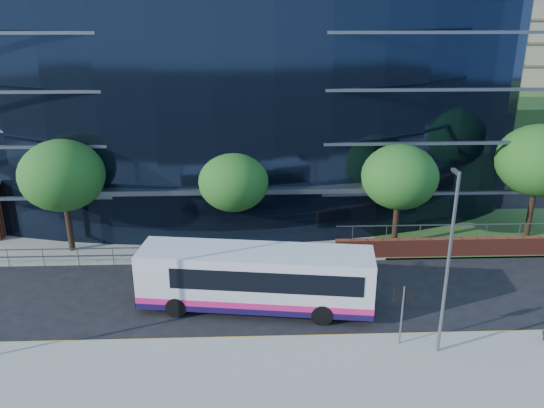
{
  "coord_description": "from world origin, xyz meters",
  "views": [
    {
      "loc": [
        -1.86,
        -21.2,
        13.81
      ],
      "look_at": [
        -0.73,
        8.0,
        3.27
      ],
      "focal_mm": 35.0,
      "sensor_mm": 36.0,
      "label": 1
    }
  ],
  "objects_px": {
    "streetlight_east": "(448,260)",
    "city_bus": "(258,278)",
    "tree_far_d": "(539,161)",
    "tree_dist_e": "(473,98)",
    "tree_far_c": "(400,177)",
    "street_sign": "(403,303)",
    "tree_far_a": "(62,175)",
    "tree_far_b": "(234,182)"
  },
  "relations": [
    {
      "from": "tree_far_c",
      "to": "tree_dist_e",
      "type": "distance_m",
      "value": 35.36
    },
    {
      "from": "street_sign",
      "to": "tree_dist_e",
      "type": "xyz_separation_m",
      "value": [
        19.5,
        41.59,
        2.39
      ]
    },
    {
      "from": "tree_far_d",
      "to": "tree_dist_e",
      "type": "bearing_deg",
      "value": 75.07
    },
    {
      "from": "tree_far_d",
      "to": "streetlight_east",
      "type": "bearing_deg",
      "value": -129.4
    },
    {
      "from": "tree_far_c",
      "to": "city_bus",
      "type": "distance_m",
      "value": 11.59
    },
    {
      "from": "tree_far_c",
      "to": "streetlight_east",
      "type": "height_order",
      "value": "streetlight_east"
    },
    {
      "from": "tree_far_a",
      "to": "tree_far_c",
      "type": "relative_size",
      "value": 1.07
    },
    {
      "from": "tree_far_c",
      "to": "tree_dist_e",
      "type": "height_order",
      "value": "same"
    },
    {
      "from": "tree_far_b",
      "to": "city_bus",
      "type": "xyz_separation_m",
      "value": [
        1.33,
        -7.63,
        -2.57
      ]
    },
    {
      "from": "tree_far_a",
      "to": "streetlight_east",
      "type": "relative_size",
      "value": 0.87
    },
    {
      "from": "tree_far_b",
      "to": "tree_far_c",
      "type": "bearing_deg",
      "value": -2.86
    },
    {
      "from": "tree_far_a",
      "to": "tree_far_b",
      "type": "height_order",
      "value": "tree_far_a"
    },
    {
      "from": "streetlight_east",
      "to": "city_bus",
      "type": "relative_size",
      "value": 0.69
    },
    {
      "from": "tree_dist_e",
      "to": "tree_far_a",
      "type": "bearing_deg",
      "value": -140.04
    },
    {
      "from": "tree_far_a",
      "to": "city_bus",
      "type": "relative_size",
      "value": 0.6
    },
    {
      "from": "tree_far_a",
      "to": "tree_far_b",
      "type": "distance_m",
      "value": 10.03
    },
    {
      "from": "streetlight_east",
      "to": "tree_far_a",
      "type": "bearing_deg",
      "value": 149.54
    },
    {
      "from": "tree_far_a",
      "to": "tree_far_d",
      "type": "xyz_separation_m",
      "value": [
        29.0,
        1.0,
        0.33
      ]
    },
    {
      "from": "tree_far_c",
      "to": "streetlight_east",
      "type": "relative_size",
      "value": 0.81
    },
    {
      "from": "streetlight_east",
      "to": "tree_far_b",
      "type": "bearing_deg",
      "value": 127.63
    },
    {
      "from": "city_bus",
      "to": "tree_far_c",
      "type": "bearing_deg",
      "value": 47.32
    },
    {
      "from": "tree_far_c",
      "to": "street_sign",
      "type": "bearing_deg",
      "value": -103.29
    },
    {
      "from": "streetlight_east",
      "to": "tree_far_c",
      "type": "bearing_deg",
      "value": 84.89
    },
    {
      "from": "tree_far_b",
      "to": "tree_far_c",
      "type": "xyz_separation_m",
      "value": [
        10.0,
        -0.5,
        0.33
      ]
    },
    {
      "from": "tree_far_d",
      "to": "tree_far_a",
      "type": "bearing_deg",
      "value": -178.03
    },
    {
      "from": "street_sign",
      "to": "tree_far_a",
      "type": "distance_m",
      "value": 20.63
    },
    {
      "from": "tree_far_b",
      "to": "tree_dist_e",
      "type": "xyz_separation_m",
      "value": [
        27.0,
        30.5,
        0.33
      ]
    },
    {
      "from": "street_sign",
      "to": "tree_far_d",
      "type": "height_order",
      "value": "tree_far_d"
    },
    {
      "from": "tree_far_a",
      "to": "tree_far_c",
      "type": "height_order",
      "value": "tree_far_a"
    },
    {
      "from": "tree_far_c",
      "to": "tree_far_d",
      "type": "height_order",
      "value": "tree_far_d"
    },
    {
      "from": "tree_far_d",
      "to": "tree_dist_e",
      "type": "relative_size",
      "value": 1.14
    },
    {
      "from": "tree_dist_e",
      "to": "tree_far_c",
      "type": "bearing_deg",
      "value": -118.74
    },
    {
      "from": "tree_far_a",
      "to": "tree_far_d",
      "type": "distance_m",
      "value": 29.02
    },
    {
      "from": "tree_dist_e",
      "to": "street_sign",
      "type": "bearing_deg",
      "value": -115.12
    },
    {
      "from": "tree_far_d",
      "to": "streetlight_east",
      "type": "height_order",
      "value": "streetlight_east"
    },
    {
      "from": "tree_far_c",
      "to": "city_bus",
      "type": "relative_size",
      "value": 0.56
    },
    {
      "from": "tree_far_d",
      "to": "street_sign",
      "type": "bearing_deg",
      "value": -134.78
    },
    {
      "from": "city_bus",
      "to": "tree_far_a",
      "type": "bearing_deg",
      "value": 155.68
    },
    {
      "from": "street_sign",
      "to": "tree_far_d",
      "type": "bearing_deg",
      "value": 45.22
    },
    {
      "from": "tree_dist_e",
      "to": "tree_far_b",
      "type": "bearing_deg",
      "value": -131.52
    },
    {
      "from": "tree_far_a",
      "to": "streetlight_east",
      "type": "bearing_deg",
      "value": -30.46
    },
    {
      "from": "tree_far_c",
      "to": "tree_dist_e",
      "type": "bearing_deg",
      "value": 61.26
    }
  ]
}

